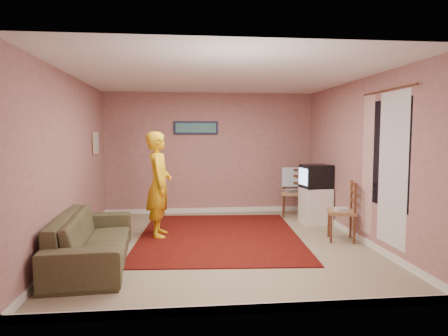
{
  "coord_description": "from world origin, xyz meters",
  "views": [
    {
      "loc": [
        -0.6,
        -6.15,
        1.73
      ],
      "look_at": [
        0.11,
        0.6,
        1.14
      ],
      "focal_mm": 32.0,
      "sensor_mm": 36.0,
      "label": 1
    }
  ],
  "objects": [
    {
      "name": "ground",
      "position": [
        0.0,
        0.0,
        0.0
      ],
      "size": [
        5.0,
        5.0,
        0.0
      ],
      "primitive_type": "plane",
      "color": "gray",
      "rests_on": "ground"
    },
    {
      "name": "wall_back",
      "position": [
        0.0,
        2.5,
        1.3
      ],
      "size": [
        4.5,
        0.02,
        2.6
      ],
      "primitive_type": "cube",
      "color": "#B27579",
      "rests_on": "ground"
    },
    {
      "name": "wall_front",
      "position": [
        0.0,
        -2.5,
        1.3
      ],
      "size": [
        4.5,
        0.02,
        2.6
      ],
      "primitive_type": "cube",
      "color": "#B27579",
      "rests_on": "ground"
    },
    {
      "name": "wall_left",
      "position": [
        -2.25,
        0.0,
        1.3
      ],
      "size": [
        0.02,
        5.0,
        2.6
      ],
      "primitive_type": "cube",
      "color": "#B27579",
      "rests_on": "ground"
    },
    {
      "name": "wall_right",
      "position": [
        2.25,
        0.0,
        1.3
      ],
      "size": [
        0.02,
        5.0,
        2.6
      ],
      "primitive_type": "cube",
      "color": "#B27579",
      "rests_on": "ground"
    },
    {
      "name": "ceiling",
      "position": [
        0.0,
        0.0,
        2.6
      ],
      "size": [
        4.5,
        5.0,
        0.02
      ],
      "primitive_type": "cube",
      "color": "white",
      "rests_on": "wall_back"
    },
    {
      "name": "baseboard_back",
      "position": [
        0.0,
        2.49,
        0.05
      ],
      "size": [
        4.5,
        0.02,
        0.1
      ],
      "primitive_type": "cube",
      "color": "white",
      "rests_on": "ground"
    },
    {
      "name": "baseboard_front",
      "position": [
        0.0,
        -2.49,
        0.05
      ],
      "size": [
        4.5,
        0.02,
        0.1
      ],
      "primitive_type": "cube",
      "color": "white",
      "rests_on": "ground"
    },
    {
      "name": "baseboard_left",
      "position": [
        -2.24,
        0.0,
        0.05
      ],
      "size": [
        0.02,
        5.0,
        0.1
      ],
      "primitive_type": "cube",
      "color": "white",
      "rests_on": "ground"
    },
    {
      "name": "baseboard_right",
      "position": [
        2.24,
        0.0,
        0.05
      ],
      "size": [
        0.02,
        5.0,
        0.1
      ],
      "primitive_type": "cube",
      "color": "white",
      "rests_on": "ground"
    },
    {
      "name": "window",
      "position": [
        2.24,
        -0.9,
        1.45
      ],
      "size": [
        0.01,
        1.1,
        1.5
      ],
      "primitive_type": "cube",
      "color": "black",
      "rests_on": "wall_right"
    },
    {
      "name": "curtain_sheer",
      "position": [
        2.23,
        -1.05,
        1.25
      ],
      "size": [
        0.01,
        0.75,
        2.1
      ],
      "primitive_type": "cube",
      "color": "silver",
      "rests_on": "wall_right"
    },
    {
      "name": "curtain_floral",
      "position": [
        2.21,
        -0.35,
        1.25
      ],
      "size": [
        0.01,
        0.35,
        2.1
      ],
      "primitive_type": "cube",
      "color": "beige",
      "rests_on": "wall_right"
    },
    {
      "name": "curtain_rod",
      "position": [
        2.2,
        -0.9,
        2.32
      ],
      "size": [
        0.02,
        1.4,
        0.02
      ],
      "primitive_type": "cylinder",
      "rotation": [
        1.57,
        0.0,
        0.0
      ],
      "color": "brown",
      "rests_on": "wall_right"
    },
    {
      "name": "picture_back",
      "position": [
        -0.3,
        2.47,
        1.85
      ],
      "size": [
        0.95,
        0.04,
        0.28
      ],
      "color": "#131736",
      "rests_on": "wall_back"
    },
    {
      "name": "picture_left",
      "position": [
        -2.22,
        1.6,
        1.55
      ],
      "size": [
        0.04,
        0.38,
        0.42
      ],
      "color": "beige",
      "rests_on": "wall_left"
    },
    {
      "name": "area_rug",
      "position": [
        0.01,
        0.43,
        0.01
      ],
      "size": [
        2.86,
        3.47,
        0.02
      ],
      "primitive_type": "cube",
      "rotation": [
        0.0,
        0.0,
        -0.07
      ],
      "color": "black",
      "rests_on": "ground"
    },
    {
      "name": "tv_cabinet",
      "position": [
        1.95,
        1.22,
        0.34
      ],
      "size": [
        0.54,
        0.49,
        0.69
      ],
      "primitive_type": "cube",
      "color": "white",
      "rests_on": "ground"
    },
    {
      "name": "crt_tv",
      "position": [
        1.94,
        1.22,
        0.91
      ],
      "size": [
        0.57,
        0.52,
        0.45
      ],
      "rotation": [
        0.0,
        0.0,
        0.11
      ],
      "color": "black",
      "rests_on": "tv_cabinet"
    },
    {
      "name": "chair_a",
      "position": [
        1.69,
        1.87,
        0.61
      ],
      "size": [
        0.56,
        0.55,
        0.54
      ],
      "rotation": [
        0.0,
        0.0,
        -0.3
      ],
      "color": "#A2794F",
      "rests_on": "ground"
    },
    {
      "name": "dvd_player",
      "position": [
        1.69,
        1.87,
        0.54
      ],
      "size": [
        0.42,
        0.34,
        0.06
      ],
      "primitive_type": "cube",
      "rotation": [
        0.0,
        0.0,
        0.25
      ],
      "color": "#B6B6BB",
      "rests_on": "chair_a"
    },
    {
      "name": "blue_throw",
      "position": [
        1.69,
        2.06,
        0.81
      ],
      "size": [
        0.38,
        0.05,
        0.4
      ],
      "primitive_type": "cube",
      "color": "#93CBF0",
      "rests_on": "chair_a"
    },
    {
      "name": "chair_b",
      "position": [
        1.95,
        -0.04,
        0.59
      ],
      "size": [
        0.51,
        0.53,
        0.52
      ],
      "rotation": [
        0.0,
        0.0,
        -1.84
      ],
      "color": "#A2794F",
      "rests_on": "ground"
    },
    {
      "name": "game_console",
      "position": [
        1.95,
        -0.04,
        0.51
      ],
      "size": [
        0.22,
        0.16,
        0.04
      ],
      "primitive_type": "cube",
      "rotation": [
        0.0,
        0.0,
        0.05
      ],
      "color": "silver",
      "rests_on": "chair_b"
    },
    {
      "name": "sofa",
      "position": [
        -1.8,
        -0.76,
        0.33
      ],
      "size": [
        1.06,
        2.34,
        0.66
      ],
      "primitive_type": "imported",
      "rotation": [
        0.0,
        0.0,
        1.65
      ],
      "color": "#4D4A2E",
      "rests_on": "ground"
    },
    {
      "name": "person",
      "position": [
        -0.99,
        0.55,
        0.88
      ],
      "size": [
        0.43,
        0.64,
        1.76
      ],
      "primitive_type": "imported",
      "rotation": [
        0.0,
        0.0,
        1.56
      ],
      "color": "gold",
      "rests_on": "ground"
    }
  ]
}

